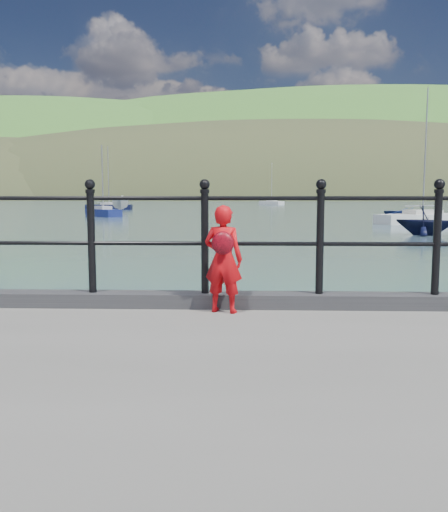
{
  "coord_description": "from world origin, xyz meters",
  "views": [
    {
      "loc": [
        1.0,
        -5.79,
        2.2
      ],
      "look_at": [
        0.8,
        -0.2,
        1.55
      ],
      "focal_mm": 38.0,
      "sensor_mm": 36.0,
      "label": 1
    }
  ],
  "objects_px": {
    "child": "(223,258)",
    "launch_white": "(121,204)",
    "railing": "(148,229)",
    "launch_blue": "(410,213)",
    "sailboat_deep": "(271,203)",
    "sailboat_port": "(103,213)",
    "sailboat_left": "(109,207)",
    "launch_navy": "(425,220)",
    "sailboat_near": "(422,219)"
  },
  "relations": [
    {
      "from": "child",
      "to": "launch_white",
      "type": "height_order",
      "value": "child"
    },
    {
      "from": "railing",
      "to": "launch_blue",
      "type": "xyz_separation_m",
      "value": [
        16.16,
        44.25,
        -1.36
      ]
    },
    {
      "from": "sailboat_deep",
      "to": "sailboat_port",
      "type": "bearing_deg",
      "value": -58.46
    },
    {
      "from": "sailboat_left",
      "to": "child",
      "type": "bearing_deg",
      "value": -77.81
    },
    {
      "from": "sailboat_deep",
      "to": "child",
      "type": "bearing_deg",
      "value": -43.01
    },
    {
      "from": "launch_white",
      "to": "launch_navy",
      "type": "bearing_deg",
      "value": -68.69
    },
    {
      "from": "launch_blue",
      "to": "launch_white",
      "type": "bearing_deg",
      "value": 106.56
    },
    {
      "from": "launch_navy",
      "to": "sailboat_left",
      "type": "height_order",
      "value": "sailboat_left"
    },
    {
      "from": "child",
      "to": "launch_navy",
      "type": "bearing_deg",
      "value": -95.98
    },
    {
      "from": "sailboat_port",
      "to": "sailboat_left",
      "type": "bearing_deg",
      "value": 149.88
    },
    {
      "from": "railing",
      "to": "launch_blue",
      "type": "distance_m",
      "value": 47.13
    },
    {
      "from": "child",
      "to": "launch_white",
      "type": "bearing_deg",
      "value": -59.58
    },
    {
      "from": "railing",
      "to": "sailboat_deep",
      "type": "bearing_deg",
      "value": 86.3
    },
    {
      "from": "sailboat_near",
      "to": "child",
      "type": "bearing_deg",
      "value": -135.17
    },
    {
      "from": "launch_blue",
      "to": "sailboat_port",
      "type": "xyz_separation_m",
      "value": [
        -28.54,
        1.55,
        -0.13
      ]
    },
    {
      "from": "railing",
      "to": "child",
      "type": "bearing_deg",
      "value": -17.71
    },
    {
      "from": "launch_blue",
      "to": "sailboat_port",
      "type": "relative_size",
      "value": 0.65
    },
    {
      "from": "sailboat_port",
      "to": "launch_blue",
      "type": "bearing_deg",
      "value": 44.21
    },
    {
      "from": "railing",
      "to": "sailboat_near",
      "type": "xyz_separation_m",
      "value": [
        14.21,
        34.73,
        -1.48
      ]
    },
    {
      "from": "sailboat_port",
      "to": "sailboat_deep",
      "type": "height_order",
      "value": "sailboat_deep"
    },
    {
      "from": "child",
      "to": "sailboat_deep",
      "type": "height_order",
      "value": "sailboat_deep"
    },
    {
      "from": "railing",
      "to": "launch_navy",
      "type": "xyz_separation_m",
      "value": [
        10.6,
        23.26,
        -1.04
      ]
    },
    {
      "from": "child",
      "to": "launch_blue",
      "type": "bearing_deg",
      "value": -92.4
    },
    {
      "from": "launch_navy",
      "to": "sailboat_left",
      "type": "distance_m",
      "value": 52.41
    },
    {
      "from": "sailboat_near",
      "to": "sailboat_deep",
      "type": "xyz_separation_m",
      "value": [
        -7.63,
        67.12,
        0.0
      ]
    },
    {
      "from": "sailboat_port",
      "to": "sailboat_left",
      "type": "distance_m",
      "value": 22.39
    },
    {
      "from": "railing",
      "to": "launch_blue",
      "type": "relative_size",
      "value": 4.0
    },
    {
      "from": "sailboat_left",
      "to": "sailboat_deep",
      "type": "xyz_separation_m",
      "value": [
        23.83,
        34.21,
        0.0
      ]
    },
    {
      "from": "railing",
      "to": "sailboat_left",
      "type": "bearing_deg",
      "value": 104.31
    },
    {
      "from": "sailboat_left",
      "to": "sailboat_near",
      "type": "bearing_deg",
      "value": -48.99
    },
    {
      "from": "launch_white",
      "to": "sailboat_port",
      "type": "distance_m",
      "value": 11.39
    },
    {
      "from": "sailboat_port",
      "to": "sailboat_left",
      "type": "height_order",
      "value": "sailboat_left"
    },
    {
      "from": "sailboat_left",
      "to": "sailboat_deep",
      "type": "relative_size",
      "value": 1.04
    },
    {
      "from": "railing",
      "to": "launch_white",
      "type": "bearing_deg",
      "value": 103.07
    },
    {
      "from": "child",
      "to": "sailboat_left",
      "type": "relative_size",
      "value": 0.12
    },
    {
      "from": "launch_blue",
      "to": "sailboat_deep",
      "type": "distance_m",
      "value": 58.4
    },
    {
      "from": "railing",
      "to": "sailboat_deep",
      "type": "distance_m",
      "value": 102.08
    },
    {
      "from": "launch_navy",
      "to": "sailboat_near",
      "type": "bearing_deg",
      "value": 11.32
    },
    {
      "from": "launch_navy",
      "to": "sailboat_left",
      "type": "bearing_deg",
      "value": 60.87
    },
    {
      "from": "launch_navy",
      "to": "sailboat_deep",
      "type": "height_order",
      "value": "sailboat_deep"
    },
    {
      "from": "launch_navy",
      "to": "sailboat_near",
      "type": "height_order",
      "value": "sailboat_near"
    },
    {
      "from": "launch_white",
      "to": "sailboat_left",
      "type": "bearing_deg",
      "value": 96.92
    },
    {
      "from": "sailboat_port",
      "to": "sailboat_near",
      "type": "bearing_deg",
      "value": 24.73
    },
    {
      "from": "sailboat_near",
      "to": "sailboat_deep",
      "type": "distance_m",
      "value": 67.55
    },
    {
      "from": "launch_white",
      "to": "launch_navy",
      "type": "height_order",
      "value": "launch_white"
    },
    {
      "from": "railing",
      "to": "launch_blue",
      "type": "height_order",
      "value": "railing"
    },
    {
      "from": "sailboat_port",
      "to": "sailboat_deep",
      "type": "distance_m",
      "value": 59.18
    },
    {
      "from": "launch_white",
      "to": "launch_blue",
      "type": "bearing_deg",
      "value": -37.5
    },
    {
      "from": "child",
      "to": "sailboat_port",
      "type": "bearing_deg",
      "value": -57.38
    },
    {
      "from": "launch_white",
      "to": "launch_navy",
      "type": "xyz_separation_m",
      "value": [
        23.86,
        -33.88,
        -0.2
      ]
    }
  ]
}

